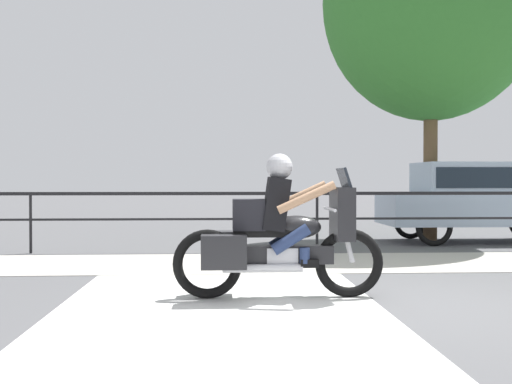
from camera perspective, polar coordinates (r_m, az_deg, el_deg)
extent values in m
plane|color=#565659|center=(6.90, 11.66, -9.82)|extent=(120.00, 120.00, 0.00)
cube|color=#B7B2A8|center=(10.18, 6.76, -6.24)|extent=(44.00, 2.40, 0.01)
cube|color=silver|center=(6.48, -3.25, -10.47)|extent=(3.31, 6.00, 0.01)
cube|color=black|center=(11.64, 5.46, -0.12)|extent=(36.00, 0.04, 0.06)
cube|color=black|center=(11.66, 5.45, -2.38)|extent=(36.00, 0.03, 0.04)
cylinder|color=black|center=(12.01, -19.40, -2.59)|extent=(0.05, 0.05, 1.09)
cylinder|color=black|center=(11.66, 5.45, -2.64)|extent=(0.05, 0.05, 1.09)
torus|color=black|center=(7.21, 8.28, -6.27)|extent=(0.76, 0.11, 0.76)
torus|color=black|center=(7.08, -4.35, -6.40)|extent=(0.76, 0.11, 0.76)
cube|color=#232326|center=(7.09, 2.03, -5.57)|extent=(1.19, 0.22, 0.20)
cube|color=silver|center=(7.10, 2.28, -5.97)|extent=(0.34, 0.26, 0.26)
ellipsoid|color=#232326|center=(7.08, 3.55, -3.14)|extent=(0.56, 0.30, 0.26)
cube|color=black|center=(7.05, 0.76, -3.65)|extent=(0.69, 0.28, 0.08)
cube|color=#232326|center=(7.15, 7.67, -1.91)|extent=(0.20, 0.55, 0.58)
cube|color=#1E232B|center=(7.14, 7.83, 1.22)|extent=(0.10, 0.47, 0.24)
cylinder|color=silver|center=(7.12, 6.56, -1.51)|extent=(0.04, 0.70, 0.04)
cylinder|color=silver|center=(6.93, 0.59, -6.80)|extent=(0.86, 0.09, 0.09)
cube|color=#232326|center=(6.82, -2.87, -5.33)|extent=(0.48, 0.28, 0.36)
cube|color=#232326|center=(7.29, -2.89, -4.90)|extent=(0.48, 0.28, 0.36)
cylinder|color=silver|center=(7.18, 8.05, -4.09)|extent=(0.19, 0.06, 0.55)
cube|color=black|center=(7.05, 1.78, -1.08)|extent=(0.32, 0.36, 0.60)
sphere|color=tan|center=(7.04, 2.11, 2.10)|extent=(0.23, 0.23, 0.23)
sphere|color=#B7B7BC|center=(7.05, 2.11, 2.26)|extent=(0.29, 0.29, 0.29)
cylinder|color=navy|center=(6.94, 3.12, -4.23)|extent=(0.44, 0.13, 0.34)
cylinder|color=navy|center=(6.97, 4.35, -5.65)|extent=(0.11, 0.11, 0.17)
cube|color=black|center=(6.99, 4.76, -6.33)|extent=(0.20, 0.10, 0.09)
cylinder|color=navy|center=(7.23, 2.86, -4.01)|extent=(0.44, 0.13, 0.34)
cylinder|color=navy|center=(7.27, 4.04, -5.37)|extent=(0.11, 0.11, 0.17)
cube|color=black|center=(7.28, 4.44, -6.03)|extent=(0.20, 0.10, 0.09)
cylinder|color=tan|center=(6.78, 4.51, -0.49)|extent=(0.63, 0.09, 0.35)
cylinder|color=tan|center=(7.37, 3.89, -0.36)|extent=(0.63, 0.09, 0.35)
cube|color=black|center=(7.03, -0.66, -2.02)|extent=(0.35, 0.31, 0.34)
cube|color=#9EB2C6|center=(14.22, 19.47, -1.40)|extent=(4.15, 1.71, 0.66)
cube|color=#9EB2C6|center=(14.11, 18.56, 1.21)|extent=(2.16, 1.51, 0.64)
cube|color=#19232D|center=(14.11, 18.56, 1.21)|extent=(1.99, 1.54, 0.41)
torus|color=black|center=(13.05, 15.56, -3.04)|extent=(0.74, 0.11, 0.74)
torus|color=black|center=(14.54, 13.57, -2.61)|extent=(0.74, 0.11, 0.74)
cylinder|color=brown|center=(13.87, 15.24, 2.19)|extent=(0.29, 0.29, 3.15)
ellipsoid|color=#33752D|center=(14.35, 15.31, 16.02)|extent=(4.50, 4.50, 4.95)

